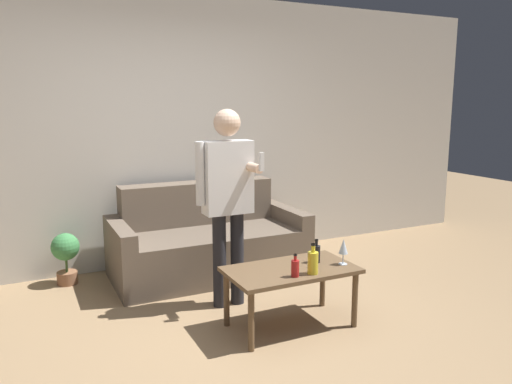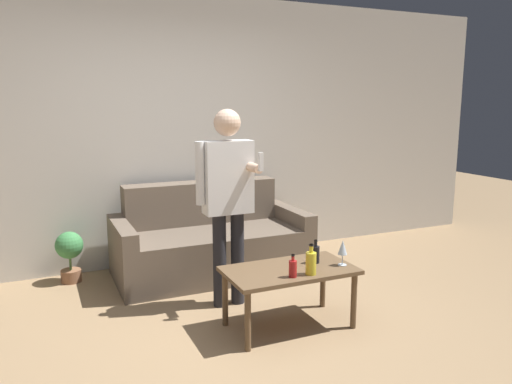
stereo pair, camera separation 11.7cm
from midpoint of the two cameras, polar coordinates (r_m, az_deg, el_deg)
name	(u,v)px [view 1 (the left image)]	position (r m, az deg, el deg)	size (l,w,h in m)	color
ground_plane	(244,355)	(3.47, -2.43, -18.10)	(16.00, 16.00, 0.00)	#997A56
wall_back	(154,132)	(5.11, -12.23, 6.72)	(8.00, 0.06, 2.70)	silver
couch	(207,242)	(4.89, -6.30, -5.68)	(1.82, 0.90, 0.86)	#6B5B4C
coffee_table	(291,275)	(3.71, 3.08, -9.49)	(0.95, 0.53, 0.45)	brown
bottle_orange	(316,253)	(3.81, 6.02, -6.98)	(0.06, 0.06, 0.18)	black
bottle_green	(295,268)	(3.50, 3.53, -8.63)	(0.06, 0.06, 0.16)	#B21E1E
bottle_dark	(313,262)	(3.56, 5.57, -7.97)	(0.08, 0.08, 0.22)	yellow
wine_glass_near	(343,247)	(3.77, 9.08, -6.25)	(0.07, 0.07, 0.19)	silver
person_standing_front	(227,192)	(3.96, -4.15, 0.04)	(0.46, 0.41, 1.59)	#232328
potted_plant	(66,253)	(4.90, -21.57, -6.51)	(0.25, 0.25, 0.48)	#936042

